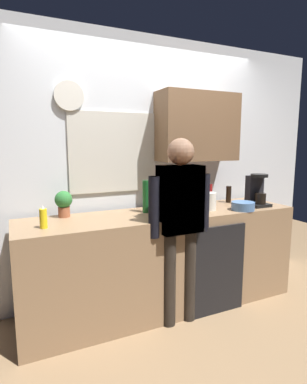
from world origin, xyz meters
name	(u,v)px	position (x,y,z in m)	size (l,w,h in m)	color
ground_plane	(178,321)	(0.00, 0.00, 0.00)	(8.00, 8.00, 0.00)	#8C6D4C
kitchen_counter	(163,260)	(0.00, 0.30, 0.46)	(2.61, 0.64, 0.92)	#937251
dishwasher_panel	(218,270)	(0.39, -0.03, 0.41)	(0.56, 0.02, 0.83)	black
back_wall_assembly	(152,162)	(0.06, 0.70, 1.36)	(4.21, 0.42, 2.60)	silver
coffee_maker	(257,192)	(1.01, 0.19, 1.07)	(0.20, 0.20, 0.33)	black
bottle_olive_oil	(183,198)	(0.19, 0.28, 1.05)	(0.06, 0.06, 0.25)	olive
bottle_red_vinegar	(209,195)	(0.59, 0.43, 1.03)	(0.06, 0.06, 0.22)	maroon
bottle_dark_sauce	(229,194)	(0.87, 0.46, 1.01)	(0.06, 0.06, 0.18)	black
bottle_green_wine	(146,197)	(-0.14, 0.38, 1.07)	(0.07, 0.07, 0.30)	#195923
cup_blue_mug	(258,198)	(1.15, 0.31, 0.97)	(0.08, 0.08, 0.10)	#3351B2
mixing_bowl	(243,206)	(0.74, 0.08, 0.96)	(0.22, 0.22, 0.08)	#4C72A5
potted_plant	(64,202)	(-0.86, 0.52, 1.05)	(0.15, 0.15, 0.23)	#9E5638
dish_soap	(43,218)	(-1.06, 0.21, 1.00)	(0.06, 0.06, 0.18)	yellow
storage_canister	(209,201)	(0.45, 0.23, 1.01)	(0.14, 0.14, 0.17)	silver
person_at_sink	(180,217)	(0.00, 0.00, 0.95)	(0.57, 0.22, 1.60)	brown
person_guest	(180,217)	(0.00, 0.00, 0.95)	(0.57, 0.22, 1.60)	brown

